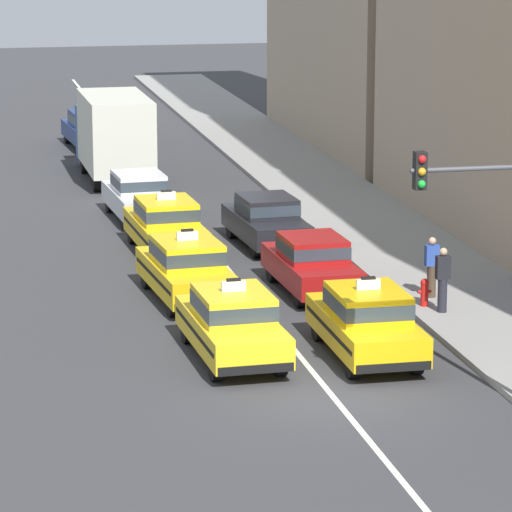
{
  "coord_description": "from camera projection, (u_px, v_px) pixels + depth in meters",
  "views": [
    {
      "loc": [
        -8.18,
        -30.6,
        10.54
      ],
      "look_at": [
        -0.02,
        8.08,
        1.3
      ],
      "focal_mm": 108.9,
      "sensor_mm": 36.0,
      "label": 1
    }
  ],
  "objects": [
    {
      "name": "taxi_right_nearest",
      "position": [
        366.0,
        321.0,
        35.99
      ],
      "size": [
        1.82,
        4.56,
        1.96
      ],
      "color": "black",
      "rests_on": "ground"
    },
    {
      "name": "lane_stripe_left_right",
      "position": [
        184.0,
        215.0,
        52.25
      ],
      "size": [
        0.14,
        80.0,
        0.01
      ],
      "primitive_type": "cube",
      "color": "silver",
      "rests_on": "ground"
    },
    {
      "name": "traffic_light_pole",
      "position": [
        496.0,
        235.0,
        31.34
      ],
      "size": [
        2.87,
        0.33,
        5.58
      ],
      "color": "#47474C",
      "rests_on": "ground"
    },
    {
      "name": "pedestrian_near_crosswalk",
      "position": [
        432.0,
        267.0,
        40.83
      ],
      "size": [
        0.47,
        0.24,
        1.62
      ],
      "color": "#473828",
      "rests_on": "sidewalk_curb"
    },
    {
      "name": "taxi_left_nearest",
      "position": [
        233.0,
        323.0,
        35.83
      ],
      "size": [
        1.98,
        4.62,
        1.96
      ],
      "color": "black",
      "rests_on": "ground"
    },
    {
      "name": "pedestrian_by_storefront",
      "position": [
        443.0,
        280.0,
        39.35
      ],
      "size": [
        0.36,
        0.24,
        1.68
      ],
      "color": "#23232D",
      "rests_on": "sidewalk_curb"
    },
    {
      "name": "taxi_left_second",
      "position": [
        187.0,
        268.0,
        41.07
      ],
      "size": [
        2.13,
        4.68,
        1.96
      ],
      "color": "black",
      "rests_on": "ground"
    },
    {
      "name": "box_truck_left_fifth",
      "position": [
        113.0,
        133.0,
        58.39
      ],
      "size": [
        2.36,
        6.98,
        3.27
      ],
      "color": "black",
      "rests_on": "ground"
    },
    {
      "name": "sedan_right_third",
      "position": [
        267.0,
        219.0,
        47.37
      ],
      "size": [
        2.02,
        4.4,
        1.58
      ],
      "color": "black",
      "rests_on": "ground"
    },
    {
      "name": "sedan_left_fourth",
      "position": [
        139.0,
        194.0,
        51.32
      ],
      "size": [
        2.01,
        4.4,
        1.58
      ],
      "color": "black",
      "rests_on": "ground"
    },
    {
      "name": "sedan_right_second",
      "position": [
        312.0,
        262.0,
        41.85
      ],
      "size": [
        1.91,
        4.36,
        1.58
      ],
      "color": "black",
      "rests_on": "ground"
    },
    {
      "name": "fire_hydrant",
      "position": [
        424.0,
        291.0,
        40.03
      ],
      "size": [
        0.36,
        0.22,
        0.73
      ],
      "color": "red",
      "rests_on": "sidewalk_curb"
    },
    {
      "name": "sedan_left_sixth",
      "position": [
        90.0,
        128.0,
        65.87
      ],
      "size": [
        2.07,
        4.42,
        1.58
      ],
      "color": "black",
      "rests_on": "ground"
    },
    {
      "name": "ground_plane",
      "position": [
        335.0,
        399.0,
        33.2
      ],
      "size": [
        160.0,
        160.0,
        0.0
      ],
      "primitive_type": "plane",
      "color": "#353538"
    },
    {
      "name": "sidewalk_curb",
      "position": [
        386.0,
        236.0,
        48.6
      ],
      "size": [
        4.0,
        90.0,
        0.15
      ],
      "primitive_type": "cube",
      "color": "gray",
      "rests_on": "ground"
    },
    {
      "name": "taxi_left_third",
      "position": [
        166.0,
        225.0,
        46.46
      ],
      "size": [
        2.01,
        4.64,
        1.96
      ],
      "color": "black",
      "rests_on": "ground"
    }
  ]
}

